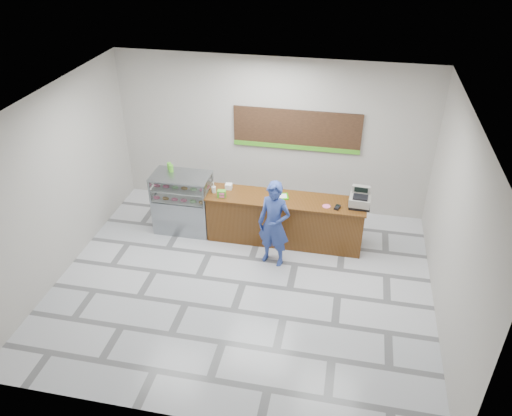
% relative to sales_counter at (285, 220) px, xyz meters
% --- Properties ---
extents(floor, '(7.00, 7.00, 0.00)m').
position_rel_sales_counter_xyz_m(floor, '(-0.55, -1.55, -0.52)').
color(floor, silver).
rests_on(floor, ground).
extents(back_wall, '(7.00, 0.00, 7.00)m').
position_rel_sales_counter_xyz_m(back_wall, '(-0.55, 1.45, 1.23)').
color(back_wall, '#B6B0A7').
rests_on(back_wall, floor).
extents(ceiling, '(7.00, 7.00, 0.00)m').
position_rel_sales_counter_xyz_m(ceiling, '(-0.55, -1.55, 2.98)').
color(ceiling, silver).
rests_on(ceiling, back_wall).
extents(sales_counter, '(3.26, 0.76, 1.03)m').
position_rel_sales_counter_xyz_m(sales_counter, '(0.00, 0.00, 0.00)').
color(sales_counter, brown).
rests_on(sales_counter, floor).
extents(display_case, '(1.22, 0.72, 1.33)m').
position_rel_sales_counter_xyz_m(display_case, '(-2.22, -0.00, 0.16)').
color(display_case, gray).
rests_on(display_case, floor).
extents(menu_board, '(2.80, 0.06, 0.90)m').
position_rel_sales_counter_xyz_m(menu_board, '(-0.00, 1.41, 1.42)').
color(menu_board, black).
rests_on(menu_board, back_wall).
extents(cash_register, '(0.44, 0.46, 0.39)m').
position_rel_sales_counter_xyz_m(cash_register, '(1.48, 0.02, 0.66)').
color(cash_register, black).
rests_on(cash_register, sales_counter).
extents(card_terminal, '(0.13, 0.19, 0.04)m').
position_rel_sales_counter_xyz_m(card_terminal, '(1.05, -0.17, 0.54)').
color(card_terminal, black).
rests_on(card_terminal, sales_counter).
extents(serving_tray, '(0.40, 0.34, 0.02)m').
position_rel_sales_counter_xyz_m(serving_tray, '(-0.13, 0.05, 0.52)').
color(serving_tray, '#27BE00').
rests_on(serving_tray, sales_counter).
extents(napkin_box, '(0.14, 0.14, 0.12)m').
position_rel_sales_counter_xyz_m(napkin_box, '(-1.23, 0.16, 0.57)').
color(napkin_box, white).
rests_on(napkin_box, sales_counter).
extents(straw_cup, '(0.09, 0.09, 0.13)m').
position_rel_sales_counter_xyz_m(straw_cup, '(-1.50, -0.04, 0.58)').
color(straw_cup, silver).
rests_on(straw_cup, sales_counter).
extents(promo_box, '(0.18, 0.13, 0.15)m').
position_rel_sales_counter_xyz_m(promo_box, '(-1.29, -0.20, 0.59)').
color(promo_box, '#4CAB24').
rests_on(promo_box, sales_counter).
extents(donut_decal, '(0.16, 0.16, 0.00)m').
position_rel_sales_counter_xyz_m(donut_decal, '(0.84, -0.13, 0.52)').
color(donut_decal, pink).
rests_on(donut_decal, sales_counter).
extents(green_cup_left, '(0.09, 0.09, 0.14)m').
position_rel_sales_counter_xyz_m(green_cup_left, '(-2.54, 0.23, 0.88)').
color(green_cup_left, '#4CAB24').
rests_on(green_cup_left, display_case).
extents(green_cup_right, '(0.10, 0.10, 0.15)m').
position_rel_sales_counter_xyz_m(green_cup_right, '(-2.46, 0.13, 0.89)').
color(green_cup_right, '#4CAB24').
rests_on(green_cup_right, display_case).
extents(customer, '(0.74, 0.58, 1.79)m').
position_rel_sales_counter_xyz_m(customer, '(-0.10, -0.77, 0.38)').
color(customer, '#2D418E').
rests_on(customer, floor).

